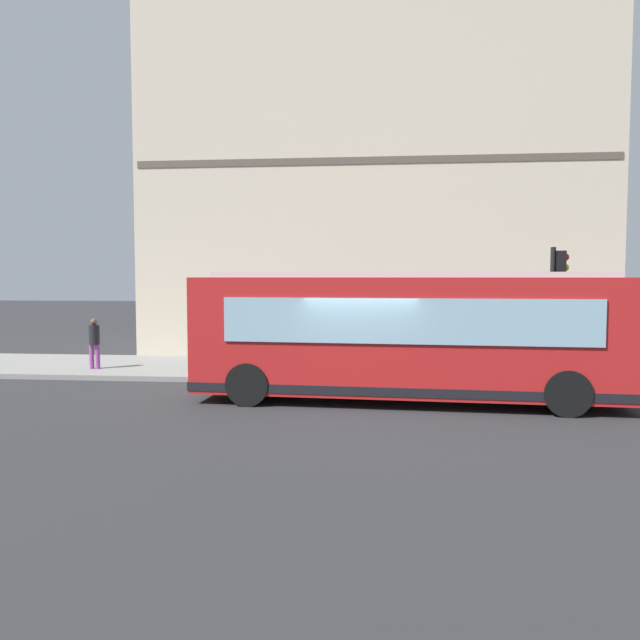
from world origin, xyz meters
The scene contains 10 objects.
ground centered at (0.00, 0.00, 0.00)m, with size 120.00×120.00×0.00m, color #2D2D30.
sidewalk_curb centered at (4.94, 0.00, 0.07)m, with size 4.67×40.00×0.15m, color gray.
building_corner centered at (12.04, 0.00, 6.26)m, with size 9.58×16.70×12.53m.
city_bus_nearside centered at (0.50, -1.06, 1.55)m, with size 3.10×10.17×3.07m.
traffic_light_near_corner centered at (3.06, -5.13, 2.67)m, with size 0.32×0.49×3.61m.
fire_hydrant centered at (3.33, 0.67, 0.51)m, with size 0.35×0.35×0.74m.
pedestrian_near_building_entrance centered at (5.08, 1.22, 1.13)m, with size 0.32×0.32×1.71m.
pedestrian_walking_along_curb centered at (3.85, -3.75, 1.09)m, with size 0.32×0.32×1.64m.
pedestrian_near_hydrant centered at (3.89, 8.31, 1.03)m, with size 0.32×0.32×1.54m.
pedestrian_by_light_pole centered at (5.26, 5.27, 1.03)m, with size 0.32×0.32×1.54m.
Camera 1 is at (-14.77, -0.60, 2.97)m, focal length 36.03 mm.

